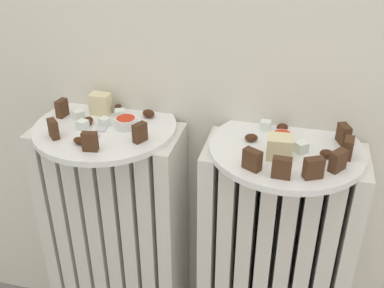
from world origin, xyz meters
name	(u,v)px	position (x,y,z in m)	size (l,w,h in m)	color
radiator_left	(118,248)	(-0.18, 0.28, 0.30)	(0.32, 0.14, 0.62)	silver
radiator_right	(272,275)	(0.18, 0.28, 0.30)	(0.32, 0.14, 0.62)	silver
plate_left	(105,127)	(-0.18, 0.28, 0.62)	(0.29, 0.29, 0.01)	white
plate_right	(286,149)	(0.18, 0.28, 0.62)	(0.29, 0.29, 0.01)	white
dark_cake_slice_left_0	(62,108)	(-0.28, 0.30, 0.65)	(0.03, 0.01, 0.04)	#472B19
dark_cake_slice_left_1	(53,129)	(-0.25, 0.21, 0.65)	(0.03, 0.01, 0.04)	#472B19
dark_cake_slice_left_2	(90,142)	(-0.16, 0.18, 0.65)	(0.03, 0.01, 0.04)	#472B19
dark_cake_slice_left_3	(140,133)	(-0.09, 0.23, 0.65)	(0.03, 0.01, 0.04)	#472B19
marble_cake_slice_left_0	(100,104)	(-0.21, 0.33, 0.65)	(0.04, 0.03, 0.04)	beige
turkish_delight_left_0	(120,114)	(-0.16, 0.31, 0.64)	(0.02, 0.02, 0.02)	white
turkish_delight_left_1	(105,122)	(-0.18, 0.27, 0.64)	(0.02, 0.02, 0.02)	white
turkish_delight_left_2	(83,125)	(-0.21, 0.25, 0.64)	(0.02, 0.02, 0.02)	white
turkish_delight_left_3	(79,115)	(-0.24, 0.29, 0.64)	(0.02, 0.02, 0.02)	white
medjool_date_left_0	(118,108)	(-0.18, 0.35, 0.64)	(0.03, 0.01, 0.02)	#3D1E0F
medjool_date_left_1	(149,113)	(-0.11, 0.33, 0.64)	(0.03, 0.02, 0.02)	#3D1E0F
medjool_date_left_2	(80,141)	(-0.19, 0.19, 0.64)	(0.03, 0.02, 0.01)	#3D1E0F
medjool_date_left_3	(88,121)	(-0.21, 0.27, 0.64)	(0.02, 0.02, 0.02)	#3D1E0F
jam_bowl_left	(126,122)	(-0.13, 0.28, 0.64)	(0.04, 0.04, 0.02)	white
dark_cake_slice_right_0	(252,160)	(0.13, 0.19, 0.65)	(0.03, 0.02, 0.04)	#472B19
dark_cake_slice_right_1	(282,168)	(0.18, 0.17, 0.65)	(0.03, 0.02, 0.04)	#472B19
dark_cake_slice_right_2	(314,168)	(0.23, 0.18, 0.65)	(0.03, 0.02, 0.04)	#472B19
dark_cake_slice_right_3	(338,161)	(0.27, 0.22, 0.65)	(0.03, 0.02, 0.04)	#472B19
dark_cake_slice_right_4	(348,148)	(0.29, 0.27, 0.65)	(0.03, 0.02, 0.04)	#472B19
dark_cake_slice_right_5	(344,134)	(0.28, 0.32, 0.65)	(0.03, 0.02, 0.04)	#472B19
marble_cake_slice_right_0	(279,147)	(0.17, 0.24, 0.65)	(0.04, 0.04, 0.04)	beige
turkish_delight_right_0	(266,126)	(0.14, 0.34, 0.64)	(0.02, 0.02, 0.02)	white
turkish_delight_right_1	(301,147)	(0.21, 0.26, 0.64)	(0.02, 0.02, 0.02)	white
medjool_date_right_0	(282,127)	(0.17, 0.34, 0.64)	(0.02, 0.02, 0.02)	#3D1E0F
medjool_date_right_1	(251,138)	(0.11, 0.28, 0.64)	(0.02, 0.02, 0.01)	#3D1E0F
medjool_date_right_2	(327,154)	(0.25, 0.26, 0.64)	(0.03, 0.02, 0.02)	#3D1E0F
jam_bowl_right	(282,138)	(0.17, 0.29, 0.64)	(0.04, 0.04, 0.02)	white
fork	(98,135)	(-0.18, 0.23, 0.63)	(0.03, 0.09, 0.00)	silver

